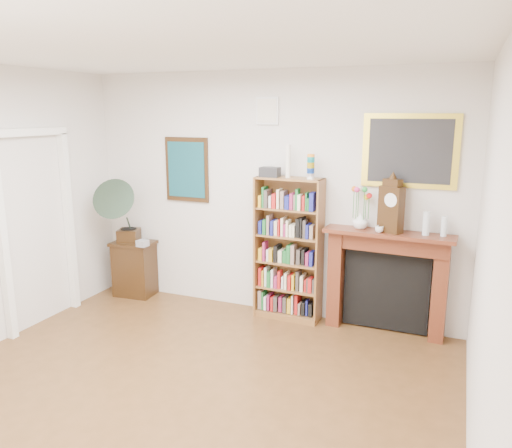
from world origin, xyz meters
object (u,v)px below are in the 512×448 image
at_px(side_cabinet, 135,268).
at_px(cd_stack, 143,243).
at_px(fireplace, 387,273).
at_px(gramophone, 120,207).
at_px(bookshelf, 288,242).
at_px(flower_vase, 360,221).
at_px(teacup, 379,229).
at_px(bottle_right, 444,226).
at_px(mantel_clock, 391,207).
at_px(bottle_left, 426,223).

distance_m(side_cabinet, cd_stack, 0.48).
height_order(fireplace, gramophone, gramophone).
relative_size(bookshelf, flower_vase, 11.04).
height_order(flower_vase, teacup, flower_vase).
bearing_deg(cd_stack, bottle_right, 3.49).
distance_m(mantel_clock, flower_vase, 0.37).
distance_m(fireplace, cd_stack, 2.94).
bearing_deg(bottle_left, teacup, -171.67).
relative_size(side_cabinet, bottle_right, 3.57).
xyz_separation_m(mantel_clock, bottle_left, (0.35, 0.01, -0.15)).
bearing_deg(mantel_clock, cd_stack, -151.82).
height_order(teacup, bottle_right, bottle_right).
xyz_separation_m(side_cabinet, fireplace, (3.17, 0.11, 0.30)).
height_order(bookshelf, side_cabinet, bookshelf).
height_order(fireplace, mantel_clock, mantel_clock).
relative_size(fireplace, teacup, 15.24).
relative_size(fireplace, bottle_left, 5.60).
xyz_separation_m(bottle_left, bottle_right, (0.17, 0.02, -0.02)).
bearing_deg(fireplace, bookshelf, -174.75).
height_order(flower_vase, bottle_right, bottle_right).
height_order(side_cabinet, gramophone, gramophone).
distance_m(side_cabinet, teacup, 3.18).
height_order(cd_stack, bottle_left, bottle_left).
distance_m(flower_vase, bottle_right, 0.83).
bearing_deg(teacup, flower_vase, 155.54).
height_order(fireplace, cd_stack, fireplace).
xyz_separation_m(fireplace, mantel_clock, (0.01, -0.07, 0.73)).
bearing_deg(bottle_left, side_cabinet, -179.09).
relative_size(fireplace, bottle_right, 6.72).
xyz_separation_m(fireplace, bottle_right, (0.53, -0.04, 0.56)).
bearing_deg(side_cabinet, bookshelf, -3.51).
xyz_separation_m(fireplace, teacup, (-0.09, -0.12, 0.50)).
xyz_separation_m(gramophone, teacup, (3.15, 0.12, -0.02)).
bearing_deg(side_cabinet, flower_vase, -3.27).
relative_size(gramophone, teacup, 9.46).
relative_size(mantel_clock, teacup, 6.27).
bearing_deg(bottle_left, mantel_clock, -178.25).
distance_m(cd_stack, mantel_clock, 3.01).
xyz_separation_m(fireplace, gramophone, (-3.24, -0.24, 0.52)).
relative_size(bookshelf, teacup, 21.35).
height_order(gramophone, mantel_clock, mantel_clock).
height_order(fireplace, bottle_right, bottle_right).
bearing_deg(side_cabinet, teacup, -5.22).
bearing_deg(mantel_clock, flower_vase, -163.11).
xyz_separation_m(side_cabinet, flower_vase, (2.86, 0.09, 0.85)).
distance_m(bookshelf, gramophone, 2.17).
xyz_separation_m(bookshelf, bottle_right, (1.62, 0.02, 0.31)).
height_order(mantel_clock, bottle_right, mantel_clock).
xyz_separation_m(gramophone, mantel_clock, (3.25, 0.17, 0.21)).
relative_size(side_cabinet, teacup, 8.08).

